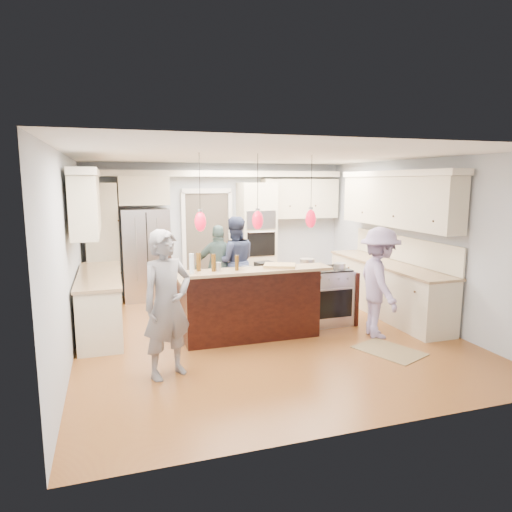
% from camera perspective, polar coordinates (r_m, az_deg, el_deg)
% --- Properties ---
extents(ground_plane, '(6.00, 6.00, 0.00)m').
position_cam_1_polar(ground_plane, '(7.24, 0.85, -9.46)').
color(ground_plane, '#966429').
rests_on(ground_plane, ground).
extents(room_shell, '(5.54, 6.04, 2.72)m').
position_cam_1_polar(room_shell, '(6.87, 0.89, 5.06)').
color(room_shell, '#B2BCC6').
rests_on(room_shell, ground).
extents(refrigerator, '(0.90, 0.70, 1.80)m').
position_cam_1_polar(refrigerator, '(9.27, -13.56, 0.20)').
color(refrigerator, '#B7B7BC').
rests_on(refrigerator, ground).
extents(oven_column, '(0.72, 0.69, 2.30)m').
position_cam_1_polar(oven_column, '(9.69, 0.07, 2.36)').
color(oven_column, beige).
rests_on(oven_column, ground).
extents(back_upper_cabinets, '(5.30, 0.61, 2.54)m').
position_cam_1_polar(back_upper_cabinets, '(9.39, -8.88, 5.20)').
color(back_upper_cabinets, beige).
rests_on(back_upper_cabinets, ground).
extents(right_counter_run, '(0.64, 3.10, 2.51)m').
position_cam_1_polar(right_counter_run, '(8.32, 16.38, 0.14)').
color(right_counter_run, beige).
rests_on(right_counter_run, ground).
extents(left_cabinets, '(0.64, 2.30, 2.51)m').
position_cam_1_polar(left_cabinets, '(7.41, -19.45, -1.11)').
color(left_cabinets, beige).
rests_on(left_cabinets, ground).
extents(kitchen_island, '(2.10, 1.46, 1.12)m').
position_cam_1_polar(kitchen_island, '(7.09, -1.24, -5.76)').
color(kitchen_island, black).
rests_on(kitchen_island, ground).
extents(island_range, '(0.82, 0.71, 0.92)m').
position_cam_1_polar(island_range, '(7.67, 8.79, -4.92)').
color(island_range, '#B7B7BC').
rests_on(island_range, ground).
extents(pendant_lights, '(1.75, 0.15, 1.03)m').
position_cam_1_polar(pendant_lights, '(6.31, 0.21, 4.54)').
color(pendant_lights, black).
rests_on(pendant_lights, ground).
extents(person_bar_end, '(0.77, 0.67, 1.78)m').
position_cam_1_polar(person_bar_end, '(5.53, -11.04, -5.94)').
color(person_bar_end, slate).
rests_on(person_bar_end, ground).
extents(person_far_left, '(0.88, 0.72, 1.69)m').
position_cam_1_polar(person_far_left, '(8.51, -2.71, -0.73)').
color(person_far_left, '#2A3453').
rests_on(person_far_left, ground).
extents(person_far_right, '(0.97, 0.59, 1.54)m').
position_cam_1_polar(person_far_right, '(8.45, -4.60, -1.33)').
color(person_far_right, '#4B6967').
rests_on(person_far_right, ground).
extents(person_range_side, '(0.83, 1.18, 1.66)m').
position_cam_1_polar(person_range_side, '(7.07, 15.15, -3.23)').
color(person_range_side, '#9785B3').
rests_on(person_range_side, ground).
extents(floor_rug, '(0.90, 1.05, 0.01)m').
position_cam_1_polar(floor_rug, '(6.72, 16.30, -11.30)').
color(floor_rug, olive).
rests_on(floor_rug, ground).
extents(water_bottle, '(0.08, 0.08, 0.27)m').
position_cam_1_polar(water_bottle, '(6.06, -8.04, -0.97)').
color(water_bottle, silver).
rests_on(water_bottle, kitchen_island).
extents(beer_bottle_a, '(0.08, 0.08, 0.25)m').
position_cam_1_polar(beer_bottle_a, '(6.24, -7.20, -0.75)').
color(beer_bottle_a, '#4B300D').
rests_on(beer_bottle_a, kitchen_island).
extents(beer_bottle_b, '(0.06, 0.06, 0.21)m').
position_cam_1_polar(beer_bottle_b, '(6.25, -2.41, -0.86)').
color(beer_bottle_b, '#4B300D').
rests_on(beer_bottle_b, kitchen_island).
extents(beer_bottle_c, '(0.08, 0.08, 0.24)m').
position_cam_1_polar(beer_bottle_c, '(6.21, -5.33, -0.84)').
color(beer_bottle_c, '#4B300D').
rests_on(beer_bottle_c, kitchen_island).
extents(drink_can, '(0.08, 0.08, 0.13)m').
position_cam_1_polar(drink_can, '(6.21, -4.70, -1.36)').
color(drink_can, '#B7B7BC').
rests_on(drink_can, kitchen_island).
extents(cutting_board, '(0.53, 0.47, 0.03)m').
position_cam_1_polar(cutting_board, '(6.55, 2.98, -1.18)').
color(cutting_board, '#DCB365').
rests_on(cutting_board, kitchen_island).
extents(pot_large, '(0.24, 0.24, 0.14)m').
position_cam_1_polar(pot_large, '(7.61, 6.42, -0.86)').
color(pot_large, '#B7B7BC').
rests_on(pot_large, island_range).
extents(pot_small, '(0.19, 0.19, 0.09)m').
position_cam_1_polar(pot_small, '(7.53, 10.42, -1.25)').
color(pot_small, '#B7B7BC').
rests_on(pot_small, island_range).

